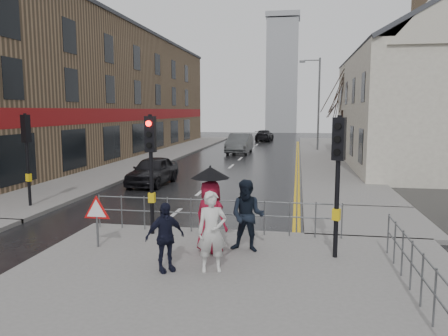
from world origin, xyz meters
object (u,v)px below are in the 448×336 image
(pedestrian_a, at_px, (212,232))
(car_parked, at_px, (153,171))
(car_mid, at_px, (240,143))
(pedestrian_b, at_px, (247,216))
(pedestrian_d, at_px, (165,237))
(pedestrian_with_umbrella, at_px, (210,207))

(pedestrian_a, relative_size, car_parked, 0.44)
(car_parked, relative_size, car_mid, 0.80)
(pedestrian_b, distance_m, car_mid, 26.52)
(pedestrian_d, bearing_deg, car_mid, 53.90)
(pedestrian_b, height_order, car_parked, pedestrian_b)
(pedestrian_with_umbrella, xyz_separation_m, pedestrian_d, (-0.73, -1.43, -0.38))
(pedestrian_with_umbrella, xyz_separation_m, car_parked, (-4.93, 10.08, -0.60))
(car_mid, bearing_deg, pedestrian_b, -80.83)
(pedestrian_a, height_order, pedestrian_d, pedestrian_a)
(car_parked, distance_m, car_mid, 16.57)
(pedestrian_a, bearing_deg, car_mid, 79.75)
(pedestrian_b, xyz_separation_m, pedestrian_with_umbrella, (-0.89, -0.25, 0.24))
(pedestrian_b, bearing_deg, pedestrian_with_umbrella, -157.87)
(pedestrian_a, height_order, car_parked, pedestrian_a)
(car_mid, bearing_deg, pedestrian_with_umbrella, -82.80)
(pedestrian_with_umbrella, height_order, car_mid, pedestrian_with_umbrella)
(pedestrian_a, distance_m, pedestrian_d, 1.03)
(pedestrian_with_umbrella, relative_size, car_parked, 0.53)
(pedestrian_d, xyz_separation_m, car_mid, (-2.07, 27.94, -0.07))
(pedestrian_b, bearing_deg, car_parked, 127.20)
(car_mid, bearing_deg, pedestrian_d, -84.58)
(pedestrian_b, height_order, pedestrian_with_umbrella, pedestrian_with_umbrella)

